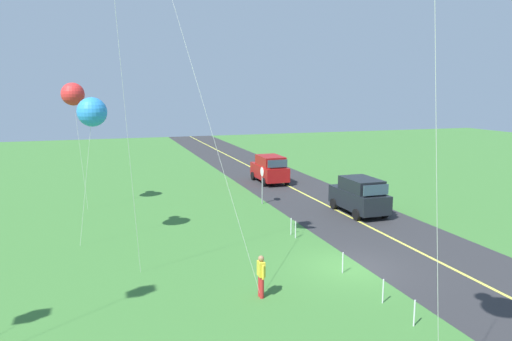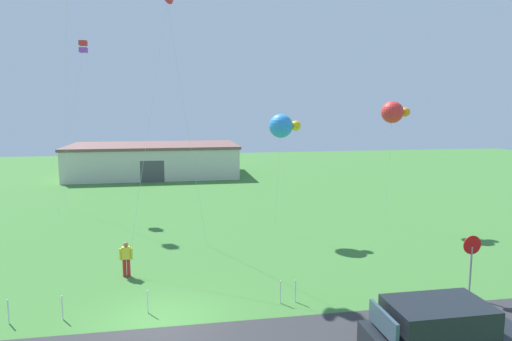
# 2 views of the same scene
# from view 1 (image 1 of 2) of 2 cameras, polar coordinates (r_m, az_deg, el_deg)

# --- Properties ---
(ground_plane) EXTENTS (120.00, 120.00, 0.10)m
(ground_plane) POSITION_cam_1_polar(r_m,az_deg,el_deg) (21.41, 11.36, -11.37)
(ground_plane) COLOR #3D7533
(asphalt_road) EXTENTS (120.00, 7.00, 0.00)m
(asphalt_road) POSITION_cam_1_polar(r_m,az_deg,el_deg) (23.53, 19.99, -9.69)
(asphalt_road) COLOR #2D2D30
(asphalt_road) RESTS_ON ground
(road_centre_stripe) EXTENTS (120.00, 0.16, 0.00)m
(road_centre_stripe) POSITION_cam_1_polar(r_m,az_deg,el_deg) (23.53, 19.99, -9.68)
(road_centre_stripe) COLOR #E5E04C
(road_centre_stripe) RESTS_ON asphalt_road
(car_suv_foreground) EXTENTS (4.40, 2.12, 2.24)m
(car_suv_foreground) POSITION_cam_1_polar(r_m,az_deg,el_deg) (30.01, 12.25, -2.90)
(car_suv_foreground) COLOR black
(car_suv_foreground) RESTS_ON ground
(car_parked_east_far) EXTENTS (4.40, 2.12, 2.24)m
(car_parked_east_far) POSITION_cam_1_polar(r_m,az_deg,el_deg) (39.08, 1.65, 0.21)
(car_parked_east_far) COLOR maroon
(car_parked_east_far) RESTS_ON ground
(stop_sign) EXTENTS (0.76, 0.08, 2.56)m
(stop_sign) POSITION_cam_1_polar(r_m,az_deg,el_deg) (31.70, 0.75, -0.82)
(stop_sign) COLOR gray
(stop_sign) RESTS_ON ground
(person_adult_near) EXTENTS (0.58, 0.22, 1.60)m
(person_adult_near) POSITION_cam_1_polar(r_m,az_deg,el_deg) (17.88, 0.61, -12.34)
(person_adult_near) COLOR red
(person_adult_near) RESTS_ON ground
(kite_pink_drift) EXTENTS (1.90, 1.61, 7.21)m
(kite_pink_drift) POSITION_cam_1_polar(r_m,az_deg,el_deg) (24.20, -18.99, 6.63)
(kite_pink_drift) COLOR silver
(kite_pink_drift) RESTS_ON ground
(kite_orange_near) EXTENTS (1.90, 1.40, 7.98)m
(kite_orange_near) POSITION_cam_1_polar(r_m,az_deg,el_deg) (31.76, -21.03, 8.51)
(kite_orange_near) COLOR silver
(kite_orange_near) RESTS_ON ground
(fence_post_1) EXTENTS (0.05, 0.05, 0.90)m
(fence_post_1) POSITION_cam_1_polar(r_m,az_deg,el_deg) (16.84, 18.38, -15.85)
(fence_post_1) COLOR silver
(fence_post_1) RESTS_ON ground
(fence_post_2) EXTENTS (0.05, 0.05, 0.90)m
(fence_post_2) POSITION_cam_1_polar(r_m,az_deg,el_deg) (18.17, 14.93, -13.74)
(fence_post_2) COLOR silver
(fence_post_2) RESTS_ON ground
(fence_post_3) EXTENTS (0.05, 0.05, 0.90)m
(fence_post_3) POSITION_cam_1_polar(r_m,az_deg,el_deg) (20.53, 10.31, -10.77)
(fence_post_3) COLOR silver
(fence_post_3) RESTS_ON ground
(fence_post_4) EXTENTS (0.05, 0.05, 0.90)m
(fence_post_4) POSITION_cam_1_polar(r_m,az_deg,el_deg) (25.36, 4.21, -6.66)
(fence_post_4) COLOR silver
(fence_post_4) RESTS_ON ground
(fence_post_5) EXTENTS (0.05, 0.05, 0.90)m
(fence_post_5) POSITION_cam_1_polar(r_m,az_deg,el_deg) (24.83, 4.74, -7.03)
(fence_post_5) COLOR silver
(fence_post_5) RESTS_ON ground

